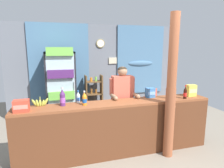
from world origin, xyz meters
name	(u,v)px	position (x,y,z in m)	size (l,w,h in m)	color
ground_plane	(114,137)	(0.00, 1.14, 0.00)	(7.44, 7.44, 0.00)	gray
back_wall_curtained	(97,68)	(0.02, 2.91, 1.32)	(4.94, 0.22, 2.57)	slate
stall_counter	(120,125)	(-0.13, 0.41, 0.59)	(3.49, 0.44, 0.97)	brown
timber_post	(171,91)	(0.72, 0.18, 1.19)	(0.19, 0.17, 2.48)	#995133
drink_fridge	(61,82)	(-1.05, 2.38, 1.06)	(0.73, 0.73, 1.93)	#232328
bottle_shelf_rack	(94,95)	(-0.16, 2.59, 0.61)	(0.48, 0.28, 1.17)	brown
plastic_lawn_chair	(147,102)	(1.15, 1.89, 0.49)	(0.59, 0.59, 0.86)	#E5563D
shopkeeper	(122,95)	(0.09, 0.89, 0.99)	(0.52, 0.42, 1.56)	#28282D
soda_bottle_grape_soda	(63,98)	(-1.07, 0.57, 1.10)	(0.09, 0.09, 0.31)	#56286B
soda_bottle_lime_soda	(168,93)	(0.86, 0.50, 1.08)	(0.07, 0.07, 0.24)	#75C64C
soda_bottle_cola	(185,93)	(1.16, 0.39, 1.08)	(0.06, 0.06, 0.26)	black
soda_bottle_orange_soda	(84,99)	(-0.72, 0.50, 1.08)	(0.08, 0.08, 0.25)	orange
soda_bottle_water	(78,98)	(-0.80, 0.67, 1.07)	(0.06, 0.06, 0.22)	silver
snack_box_crackers	(21,106)	(-1.67, 0.43, 1.06)	(0.22, 0.15, 0.18)	#E5422D
snack_box_biscuit	(150,93)	(0.58, 0.66, 1.06)	(0.16, 0.12, 0.18)	#3D75B7
snack_box_instant_noodle	(191,91)	(1.40, 0.52, 1.09)	(0.18, 0.11, 0.23)	#EAD14C
banana_bunch	(40,103)	(-1.42, 0.64, 1.03)	(0.28, 0.05, 0.16)	#B7C647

